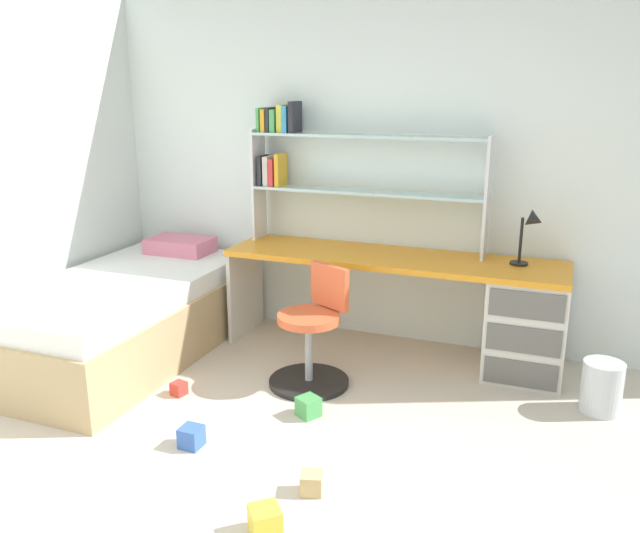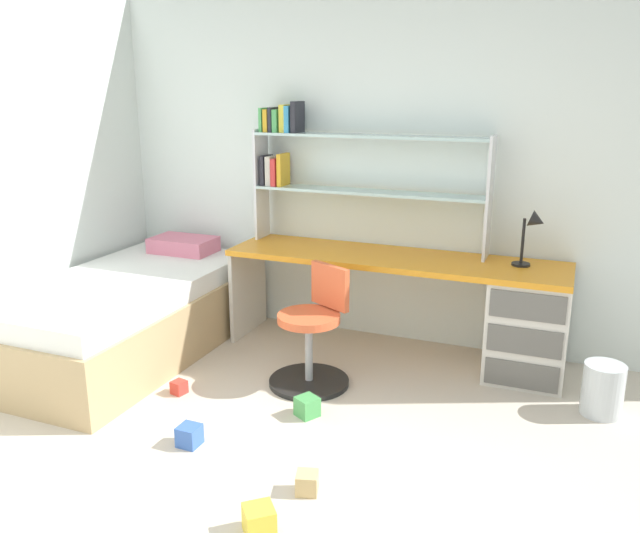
% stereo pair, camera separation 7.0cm
% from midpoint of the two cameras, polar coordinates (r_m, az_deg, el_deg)
% --- Properties ---
extents(room_shell, '(5.51, 6.02, 2.60)m').
position_cam_midpoint_polar(room_shell, '(4.05, -15.28, 7.13)').
color(room_shell, silver).
rests_on(room_shell, ground_plane).
extents(desk, '(2.35, 0.60, 0.73)m').
position_cam_midpoint_polar(desk, '(4.47, 13.89, -3.64)').
color(desk, orange).
rests_on(desk, ground_plane).
extents(bookshelf_hutch, '(1.73, 0.22, 1.03)m').
position_cam_midpoint_polar(bookshelf_hutch, '(4.70, 0.73, 9.33)').
color(bookshelf_hutch, silver).
rests_on(bookshelf_hutch, desk).
extents(desk_lamp, '(0.20, 0.17, 0.38)m').
position_cam_midpoint_polar(desk_lamp, '(4.34, 17.82, 3.20)').
color(desk_lamp, black).
rests_on(desk_lamp, desk).
extents(swivel_chair, '(0.52, 0.52, 0.77)m').
position_cam_midpoint_polar(swivel_chair, '(4.14, -1.17, -6.51)').
color(swivel_chair, black).
rests_on(swivel_chair, ground_plane).
extents(bed_platform, '(1.08, 2.02, 0.69)m').
position_cam_midpoint_polar(bed_platform, '(4.80, -17.36, -4.22)').
color(bed_platform, tan).
rests_on(bed_platform, ground_plane).
extents(waste_bin, '(0.24, 0.24, 0.31)m').
position_cam_midpoint_polar(waste_bin, '(4.18, 23.29, -9.81)').
color(waste_bin, silver).
rests_on(waste_bin, ground_plane).
extents(toy_block_red_0, '(0.10, 0.10, 0.08)m').
position_cam_midpoint_polar(toy_block_red_0, '(4.19, -12.89, -10.51)').
color(toy_block_red_0, red).
rests_on(toy_block_red_0, ground_plane).
extents(toy_block_natural_1, '(0.13, 0.13, 0.10)m').
position_cam_midpoint_polar(toy_block_natural_1, '(3.22, -1.43, -18.66)').
color(toy_block_natural_1, tan).
rests_on(toy_block_natural_1, ground_plane).
extents(toy_block_blue_2, '(0.11, 0.11, 0.11)m').
position_cam_midpoint_polar(toy_block_blue_2, '(3.63, -11.91, -14.58)').
color(toy_block_blue_2, '#3860B7').
rests_on(toy_block_blue_2, ground_plane).
extents(toy_block_yellow_3, '(0.18, 0.18, 0.13)m').
position_cam_midpoint_polar(toy_block_yellow_3, '(2.98, -5.61, -21.60)').
color(toy_block_yellow_3, gold).
rests_on(toy_block_yellow_3, ground_plane).
extents(toy_block_green_4, '(0.16, 0.16, 0.12)m').
position_cam_midpoint_polar(toy_block_green_4, '(3.85, -1.57, -12.34)').
color(toy_block_green_4, '#479E51').
rests_on(toy_block_green_4, ground_plane).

